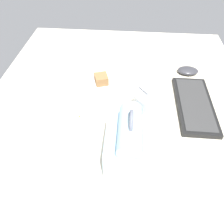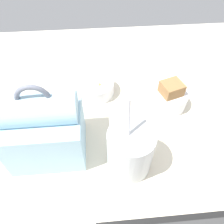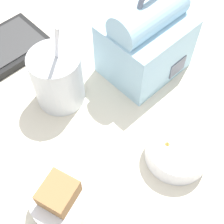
% 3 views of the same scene
% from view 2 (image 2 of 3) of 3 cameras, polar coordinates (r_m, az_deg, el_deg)
% --- Properties ---
extents(desk_surface, '(1.40, 1.10, 0.02)m').
position_cam_2_polar(desk_surface, '(0.60, 4.06, -4.96)').
color(desk_surface, beige).
rests_on(desk_surface, ground).
extents(lunch_bag, '(0.17, 0.14, 0.21)m').
position_cam_2_polar(lunch_bag, '(0.51, -17.16, -4.20)').
color(lunch_bag, '#9EC6DB').
rests_on(lunch_bag, desk_surface).
extents(soup_cup, '(0.10, 0.10, 0.20)m').
position_cam_2_polar(soup_cup, '(0.48, 4.73, -10.01)').
color(soup_cup, silver).
rests_on(soup_cup, desk_surface).
extents(bento_bowl_sandwich, '(0.10, 0.10, 0.08)m').
position_cam_2_polar(bento_bowl_sandwich, '(0.65, 14.71, 3.74)').
color(bento_bowl_sandwich, silver).
rests_on(bento_bowl_sandwich, desk_surface).
extents(bento_bowl_snacks, '(0.12, 0.12, 0.05)m').
position_cam_2_polar(bento_bowl_snacks, '(0.67, -4.51, 6.60)').
color(bento_bowl_snacks, silver).
rests_on(bento_bowl_snacks, desk_surface).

